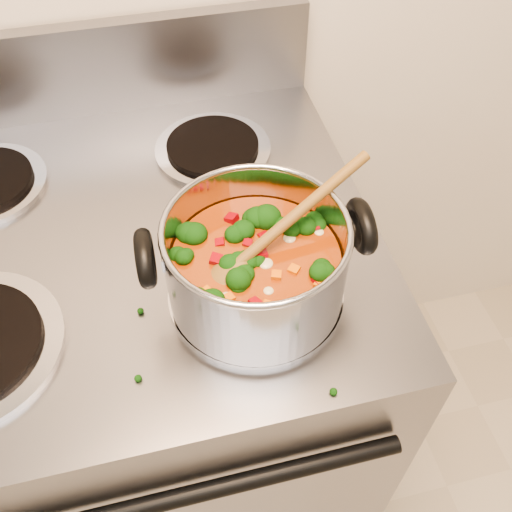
# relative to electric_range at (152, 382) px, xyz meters

# --- Properties ---
(electric_range) EXTENTS (0.77, 0.70, 1.08)m
(electric_range) POSITION_rel_electric_range_xyz_m (0.00, 0.00, 0.00)
(electric_range) COLOR gray
(electric_range) RESTS_ON ground
(stockpot) EXTENTS (0.28, 0.23, 0.14)m
(stockpot) POSITION_rel_electric_range_xyz_m (0.18, -0.17, 0.53)
(stockpot) COLOR #A8A8B0
(stockpot) RESTS_ON electric_range
(wooden_spoon) EXTENTS (0.24, 0.12, 0.10)m
(wooden_spoon) POSITION_rel_electric_range_xyz_m (0.19, -0.16, 0.56)
(wooden_spoon) COLOR brown
(wooden_spoon) RESTS_ON stockpot
(cooktop_crumbs) EXTENTS (0.32, 0.18, 0.01)m
(cooktop_crumbs) POSITION_rel_electric_range_xyz_m (0.16, -0.14, 0.46)
(cooktop_crumbs) COLOR black
(cooktop_crumbs) RESTS_ON electric_range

